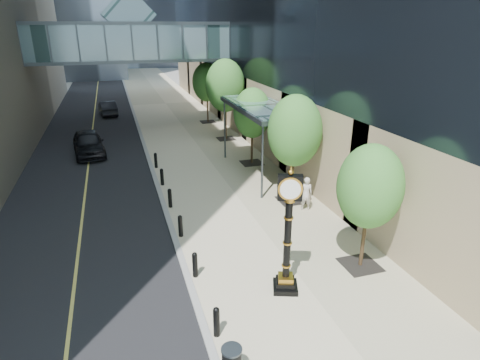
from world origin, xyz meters
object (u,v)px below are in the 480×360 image
Objects in this scene: car_near at (88,143)px; car_far at (108,108)px; street_clock at (287,241)px; pedestrian at (306,194)px.

car_far is (1.40, 13.90, -0.14)m from car_near.
pedestrian is at bearing 78.23° from street_clock.
street_clock is 2.59× the size of pedestrian.
car_far is at bearing 78.15° from car_near.
pedestrian is 0.35× the size of car_near.
pedestrian reaches higher than car_far.
car_far is at bearing 120.13° from street_clock.
street_clock is 6.91m from pedestrian.
pedestrian is 17.07m from car_near.
street_clock is 20.36m from car_near.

